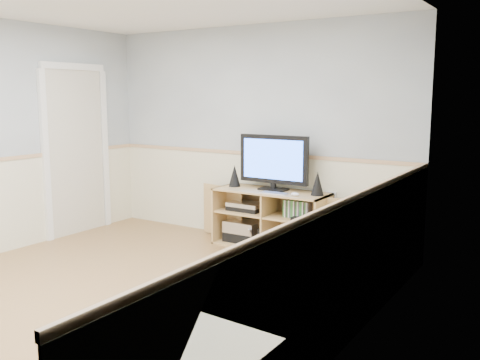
{
  "coord_description": "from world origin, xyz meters",
  "views": [
    {
      "loc": [
        3.23,
        -3.14,
        1.7
      ],
      "look_at": [
        0.47,
        1.2,
        0.88
      ],
      "focal_mm": 40.0,
      "sensor_mm": 36.0,
      "label": 1
    }
  ],
  "objects_px": {
    "keyboard": "(274,193)",
    "game_consoles": "(297,246)",
    "media_cabinet": "(273,218)",
    "monitor": "(274,161)"
  },
  "relations": [
    {
      "from": "keyboard",
      "to": "game_consoles",
      "type": "bearing_deg",
      "value": 29.61
    },
    {
      "from": "media_cabinet",
      "to": "monitor",
      "type": "bearing_deg",
      "value": -90.0
    },
    {
      "from": "media_cabinet",
      "to": "keyboard",
      "type": "xyz_separation_m",
      "value": [
        0.12,
        -0.2,
        0.32
      ]
    },
    {
      "from": "media_cabinet",
      "to": "game_consoles",
      "type": "relative_size",
      "value": 4.47
    },
    {
      "from": "keyboard",
      "to": "game_consoles",
      "type": "distance_m",
      "value": 0.64
    },
    {
      "from": "media_cabinet",
      "to": "monitor",
      "type": "xyz_separation_m",
      "value": [
        0.0,
        -0.01,
        0.65
      ]
    },
    {
      "from": "monitor",
      "to": "keyboard",
      "type": "relative_size",
      "value": 2.83
    },
    {
      "from": "media_cabinet",
      "to": "keyboard",
      "type": "bearing_deg",
      "value": -59.65
    },
    {
      "from": "monitor",
      "to": "game_consoles",
      "type": "bearing_deg",
      "value": -10.32
    },
    {
      "from": "game_consoles",
      "to": "keyboard",
      "type": "bearing_deg",
      "value": -149.71
    }
  ]
}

